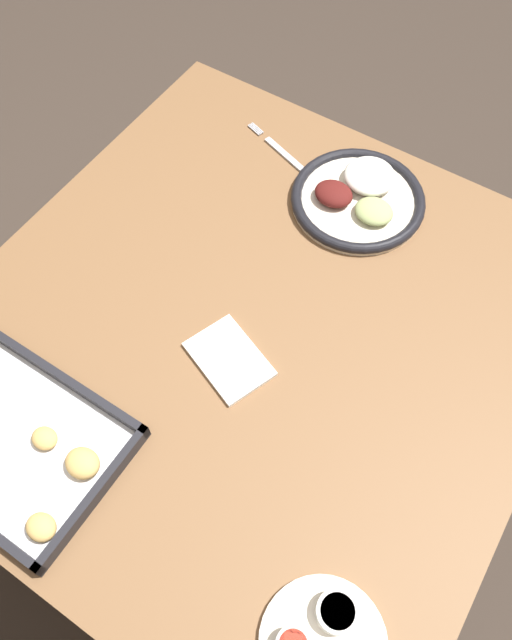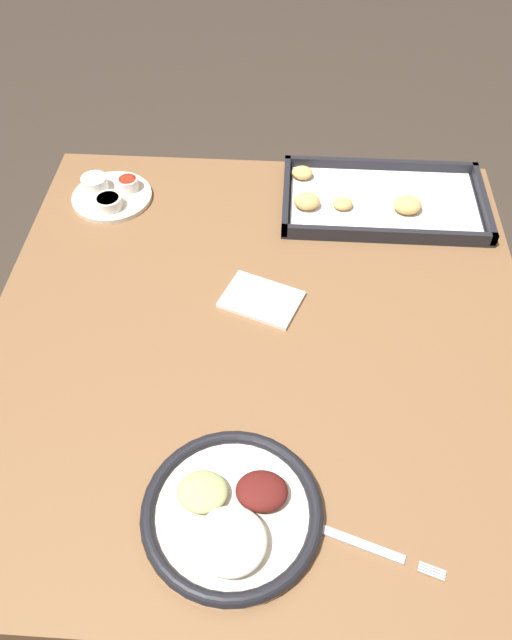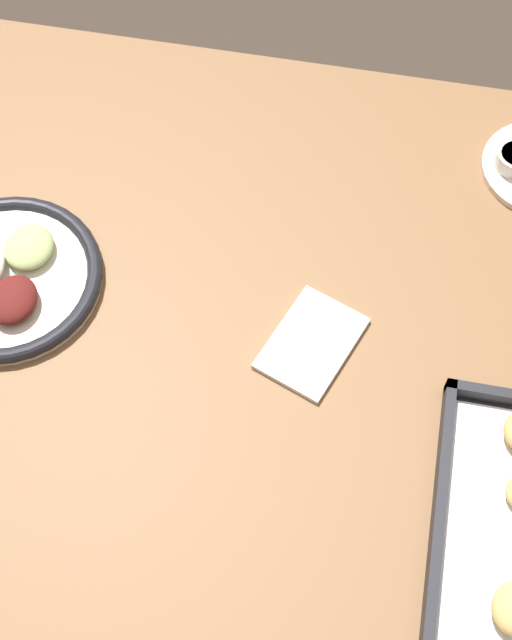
# 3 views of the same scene
# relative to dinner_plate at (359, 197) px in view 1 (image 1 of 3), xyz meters

# --- Properties ---
(ground_plane) EXTENTS (8.00, 8.00, 0.00)m
(ground_plane) POSITION_rel_dinner_plate_xyz_m (0.02, 0.33, -0.79)
(ground_plane) COLOR #382D26
(dining_table) EXTENTS (0.93, 0.98, 0.78)m
(dining_table) POSITION_rel_dinner_plate_xyz_m (0.02, 0.33, -0.14)
(dining_table) COLOR brown
(dining_table) RESTS_ON ground_plane
(dinner_plate) EXTENTS (0.25, 0.25, 0.05)m
(dinner_plate) POSITION_rel_dinner_plate_xyz_m (0.00, 0.00, 0.00)
(dinner_plate) COLOR beige
(dinner_plate) RESTS_ON dining_table
(fork) EXTENTS (0.22, 0.08, 0.00)m
(fork) POSITION_rel_dinner_plate_xyz_m (0.16, -0.02, -0.01)
(fork) COLOR #B2B2B7
(fork) RESTS_ON dining_table
(napkin) EXTENTS (0.16, 0.13, 0.01)m
(napkin) POSITION_rel_dinner_plate_xyz_m (0.02, 0.40, -0.01)
(napkin) COLOR white
(napkin) RESTS_ON dining_table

